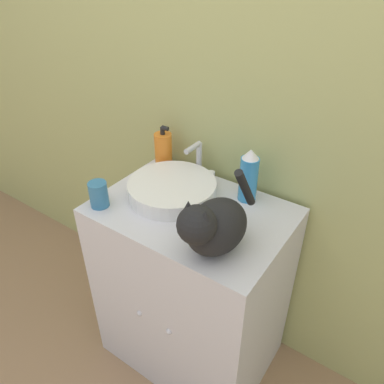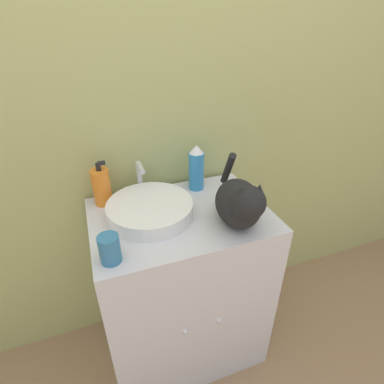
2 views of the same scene
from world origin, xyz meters
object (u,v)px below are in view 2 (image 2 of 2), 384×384
at_px(spray_bottle, 196,168).
at_px(soap_bottle, 102,187).
at_px(cat, 240,203).
at_px(cup, 110,249).

bearing_deg(spray_bottle, soap_bottle, 177.97).
relative_size(cat, soap_bottle, 1.81).
distance_m(cat, spray_bottle, 0.33).
height_order(cat, cup, cat).
xyz_separation_m(soap_bottle, cup, (-0.02, -0.37, -0.03)).
height_order(soap_bottle, spray_bottle, spray_bottle).
xyz_separation_m(soap_bottle, spray_bottle, (0.41, -0.01, 0.02)).
distance_m(soap_bottle, cup, 0.37).
bearing_deg(cat, spray_bottle, -163.32).
bearing_deg(cup, soap_bottle, 87.54).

